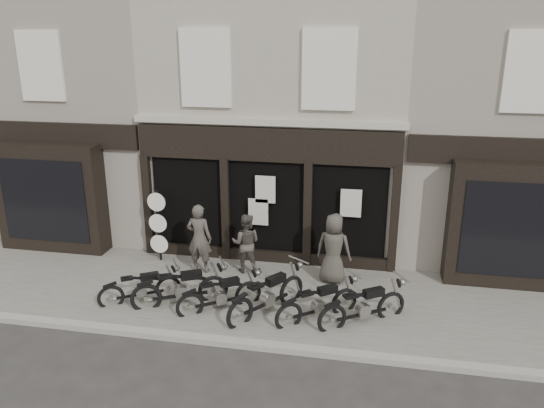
% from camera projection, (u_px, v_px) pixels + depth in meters
% --- Properties ---
extents(ground_plane, '(90.00, 90.00, 0.00)m').
position_uv_depth(ground_plane, '(242.00, 315.00, 12.33)').
color(ground_plane, '#2D2B28').
rests_on(ground_plane, ground).
extents(pavement, '(30.00, 4.20, 0.12)m').
position_uv_depth(pavement, '(250.00, 295.00, 13.16)').
color(pavement, '#615C55').
rests_on(pavement, ground_plane).
extents(kerb, '(30.00, 0.25, 0.13)m').
position_uv_depth(kerb, '(227.00, 342.00, 11.15)').
color(kerb, gray).
rests_on(kerb, ground_plane).
extents(central_building, '(7.30, 6.22, 8.34)m').
position_uv_depth(central_building, '(285.00, 106.00, 16.65)').
color(central_building, '#A59D8D').
rests_on(central_building, ground).
extents(neighbour_left, '(5.60, 6.73, 8.34)m').
position_uv_depth(neighbour_left, '(98.00, 103.00, 17.75)').
color(neighbour_left, gray).
rests_on(neighbour_left, ground).
extents(neighbour_right, '(5.60, 6.73, 8.34)m').
position_uv_depth(neighbour_right, '(499.00, 113.00, 15.46)').
color(neighbour_right, gray).
rests_on(neighbour_right, ground).
extents(motorcycle_0, '(1.77, 1.28, 0.95)m').
position_uv_depth(motorcycle_0, '(141.00, 290.00, 12.71)').
color(motorcycle_0, black).
rests_on(motorcycle_0, ground).
extents(motorcycle_1, '(2.13, 1.32, 1.11)m').
position_uv_depth(motorcycle_1, '(181.00, 291.00, 12.54)').
color(motorcycle_1, black).
rests_on(motorcycle_1, ground).
extents(motorcycle_2, '(1.82, 1.42, 1.00)m').
position_uv_depth(motorcycle_2, '(221.00, 297.00, 12.33)').
color(motorcycle_2, black).
rests_on(motorcycle_2, ground).
extents(motorcycle_3, '(1.61, 2.05, 1.13)m').
position_uv_depth(motorcycle_3, '(268.00, 298.00, 12.17)').
color(motorcycle_3, black).
rests_on(motorcycle_3, ground).
extents(motorcycle_4, '(1.82, 1.54, 1.03)m').
position_uv_depth(motorcycle_4, '(318.00, 306.00, 11.91)').
color(motorcycle_4, black).
rests_on(motorcycle_4, ground).
extents(motorcycle_5, '(1.96, 1.47, 1.07)m').
position_uv_depth(motorcycle_5, '(363.00, 309.00, 11.73)').
color(motorcycle_5, black).
rests_on(motorcycle_5, ground).
extents(man_left, '(0.72, 0.50, 1.89)m').
position_uv_depth(man_left, '(199.00, 238.00, 14.08)').
color(man_left, '#49423C').
rests_on(man_left, pavement).
extents(man_centre, '(0.82, 0.66, 1.62)m').
position_uv_depth(man_centre, '(246.00, 243.00, 14.12)').
color(man_centre, '#48413A').
rests_on(man_centre, pavement).
extents(man_right, '(0.99, 0.73, 1.84)m').
position_uv_depth(man_right, '(334.00, 248.00, 13.47)').
color(man_right, '#413D36').
rests_on(man_right, pavement).
extents(advert_sign_post, '(0.53, 0.34, 2.19)m').
position_uv_depth(advert_sign_post, '(159.00, 229.00, 14.76)').
color(advert_sign_post, black).
rests_on(advert_sign_post, ground).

